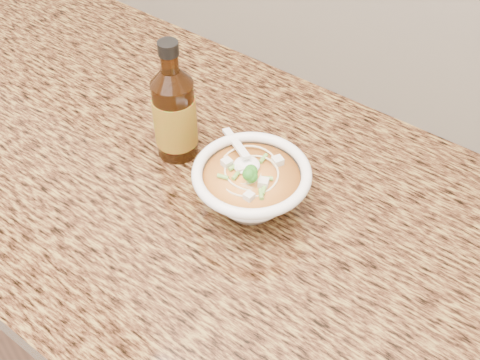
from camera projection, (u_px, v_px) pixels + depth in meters
The scene contains 4 objects.
cabinet at pixel (215, 340), 1.24m from camera, with size 4.00×0.65×0.86m, color #351C10.
counter_slab at pixel (207, 189), 0.92m from camera, with size 4.00×0.68×0.04m, color olive.
soup_bowl at pixel (251, 188), 0.84m from camera, with size 0.17×0.17×0.09m.
hot_sauce_bottle at pixel (175, 114), 0.90m from camera, with size 0.08×0.08×0.20m.
Camera 1 is at (0.43, 1.20, 1.54)m, focal length 45.00 mm.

